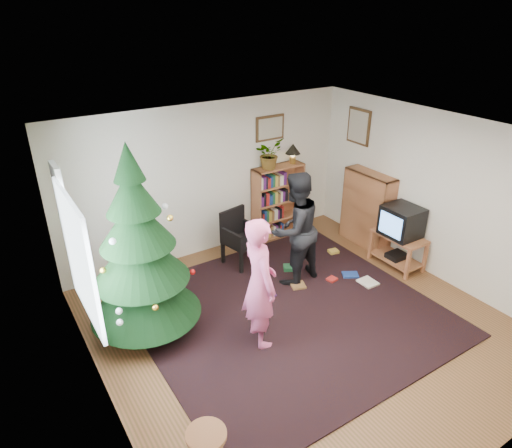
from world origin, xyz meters
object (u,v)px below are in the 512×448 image
person_by_chair (295,229)px  christmas_tree (140,260)px  bookshelf_right (367,208)px  table_lamp (293,150)px  armchair (239,235)px  picture_right (359,126)px  tv_stand (398,248)px  potted_plant (269,154)px  picture_back (270,128)px  person_standing (260,283)px  crt_tv (402,221)px  stool (207,444)px  bookshelf_back (278,200)px

person_by_chair → christmas_tree: bearing=-9.6°
bookshelf_right → table_lamp: size_ratio=3.71×
armchair → person_by_chair: size_ratio=0.52×
picture_right → tv_stand: 2.14m
christmas_tree → potted_plant: 3.12m
tv_stand → picture_back: bearing=117.1°
picture_right → tv_stand: (-0.26, -1.37, -1.63)m
person_standing → picture_right: bearing=-52.3°
crt_tv → person_by_chair: bearing=161.6°
christmas_tree → bookshelf_right: (4.07, 0.22, -0.38)m
christmas_tree → person_standing: christmas_tree is taller
bookshelf_right → tv_stand: bearing=171.9°
tv_stand → table_lamp: 2.40m
crt_tv → person_by_chair: (-1.66, 0.55, 0.08)m
stool → person_by_chair: size_ratio=0.34×
person_standing → person_by_chair: (1.18, 0.88, 0.02)m
tv_stand → potted_plant: potted_plant is taller
picture_right → crt_tv: picture_right is taller
armchair → table_lamp: table_lamp is taller
person_by_chair → armchair: bearing=-74.2°
picture_right → christmas_tree: size_ratio=0.24×
armchair → person_standing: bearing=-124.8°
picture_right → potted_plant: size_ratio=1.17×
bookshelf_back → table_lamp: bearing=0.0°
bookshelf_right → table_lamp: bearing=35.5°
bookshelf_back → stool: (-3.28, -3.62, -0.21)m
person_standing → armchair: bearing=-14.2°
bookshelf_right → armchair: size_ratio=1.43×
picture_back → christmas_tree: bearing=-152.9°
crt_tv → potted_plant: potted_plant is taller
tv_stand → christmas_tree: bearing=171.1°
christmas_tree → bookshelf_right: size_ratio=1.94×
christmas_tree → tv_stand: size_ratio=3.06×
picture_right → person_standing: 3.70m
christmas_tree → armchair: christmas_tree is taller
christmas_tree → crt_tv: size_ratio=4.62×
christmas_tree → stool: christmas_tree is taller
crt_tv → christmas_tree: bearing=171.1°
christmas_tree → table_lamp: christmas_tree is taller
christmas_tree → bookshelf_right: 4.09m
crt_tv → person_standing: person_standing is taller
person_standing → table_lamp: 3.22m
picture_back → picture_right: bearing=-28.7°
bookshelf_back → stool: 4.88m
stool → christmas_tree: bearing=82.5°
bookshelf_back → armchair: bookshelf_back is taller
picture_right → armchair: 2.75m
picture_back → person_standing: (-1.77, -2.42, -1.10)m
bookshelf_right → christmas_tree: bearing=93.1°
tv_stand → potted_plant: 2.60m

